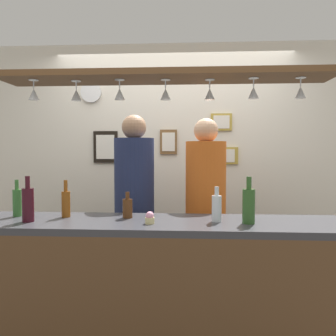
% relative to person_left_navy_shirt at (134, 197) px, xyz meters
% --- Properties ---
extents(back_wall, '(4.40, 0.06, 2.60)m').
position_rel_person_left_navy_shirt_xyz_m(back_wall, '(0.30, 0.80, 0.23)').
color(back_wall, silver).
rests_on(back_wall, ground_plane).
extents(bar_counter, '(2.70, 0.55, 1.00)m').
position_rel_person_left_navy_shirt_xyz_m(bar_counter, '(0.30, -0.81, -0.39)').
color(bar_counter, '#38383D').
rests_on(bar_counter, ground_plane).
extents(overhead_glass_rack, '(2.20, 0.36, 0.04)m').
position_rel_person_left_navy_shirt_xyz_m(overhead_glass_rack, '(0.30, -0.60, 0.89)').
color(overhead_glass_rack, brown).
extents(hanging_wineglass_far_left, '(0.07, 0.07, 0.13)m').
position_rel_person_left_navy_shirt_xyz_m(hanging_wineglass_far_left, '(-0.56, -0.66, 0.77)').
color(hanging_wineglass_far_left, silver).
rests_on(hanging_wineglass_far_left, overhead_glass_rack).
extents(hanging_wineglass_left, '(0.07, 0.07, 0.13)m').
position_rel_person_left_navy_shirt_xyz_m(hanging_wineglass_left, '(-0.29, -0.61, 0.77)').
color(hanging_wineglass_left, silver).
rests_on(hanging_wineglass_left, overhead_glass_rack).
extents(hanging_wineglass_center_left, '(0.07, 0.07, 0.13)m').
position_rel_person_left_navy_shirt_xyz_m(hanging_wineglass_center_left, '(0.01, -0.64, 0.77)').
color(hanging_wineglass_center_left, silver).
rests_on(hanging_wineglass_center_left, overhead_glass_rack).
extents(hanging_wineglass_center, '(0.07, 0.07, 0.13)m').
position_rel_person_left_navy_shirt_xyz_m(hanging_wineglass_center, '(0.31, -0.61, 0.77)').
color(hanging_wineglass_center, silver).
rests_on(hanging_wineglass_center, overhead_glass_rack).
extents(hanging_wineglass_center_right, '(0.07, 0.07, 0.13)m').
position_rel_person_left_navy_shirt_xyz_m(hanging_wineglass_center_right, '(0.60, -0.60, 0.77)').
color(hanging_wineglass_center_right, silver).
rests_on(hanging_wineglass_center_right, overhead_glass_rack).
extents(hanging_wineglass_right, '(0.07, 0.07, 0.13)m').
position_rel_person_left_navy_shirt_xyz_m(hanging_wineglass_right, '(0.88, -0.63, 0.77)').
color(hanging_wineglass_right, silver).
rests_on(hanging_wineglass_right, overhead_glass_rack).
extents(hanging_wineglass_far_right, '(0.07, 0.07, 0.13)m').
position_rel_person_left_navy_shirt_xyz_m(hanging_wineglass_far_right, '(1.18, -0.63, 0.77)').
color(hanging_wineglass_far_right, silver).
rests_on(hanging_wineglass_far_right, overhead_glass_rack).
extents(person_left_navy_shirt, '(0.34, 0.34, 1.77)m').
position_rel_person_left_navy_shirt_xyz_m(person_left_navy_shirt, '(0.00, 0.00, 0.00)').
color(person_left_navy_shirt, '#2D334C').
rests_on(person_left_navy_shirt, ground_plane).
extents(person_middle_orange_shirt, '(0.34, 0.34, 1.74)m').
position_rel_person_left_navy_shirt_xyz_m(person_middle_orange_shirt, '(0.61, -0.00, -0.02)').
color(person_middle_orange_shirt, '#2D334C').
rests_on(person_middle_orange_shirt, ground_plane).
extents(bottle_wine_dark_red, '(0.08, 0.08, 0.30)m').
position_rel_person_left_navy_shirt_xyz_m(bottle_wine_dark_red, '(-0.58, -0.73, 0.05)').
color(bottle_wine_dark_red, '#380F19').
rests_on(bottle_wine_dark_red, bar_counter).
extents(bottle_beer_amber_tall, '(0.06, 0.06, 0.26)m').
position_rel_person_left_navy_shirt_xyz_m(bottle_beer_amber_tall, '(-0.39, -0.56, 0.03)').
color(bottle_beer_amber_tall, brown).
rests_on(bottle_beer_amber_tall, bar_counter).
extents(bottle_soda_clear, '(0.06, 0.06, 0.23)m').
position_rel_person_left_navy_shirt_xyz_m(bottle_soda_clear, '(0.65, -0.65, 0.02)').
color(bottle_soda_clear, silver).
rests_on(bottle_soda_clear, bar_counter).
extents(bottle_beer_green_import, '(0.06, 0.06, 0.26)m').
position_rel_person_left_navy_shirt_xyz_m(bottle_beer_green_import, '(-0.75, -0.56, 0.03)').
color(bottle_beer_green_import, '#336B2D').
rests_on(bottle_beer_green_import, bar_counter).
extents(bottle_beer_brown_stubby, '(0.07, 0.07, 0.18)m').
position_rel_person_left_navy_shirt_xyz_m(bottle_beer_brown_stubby, '(0.04, -0.56, 0.00)').
color(bottle_beer_brown_stubby, '#512D14').
rests_on(bottle_beer_brown_stubby, bar_counter).
extents(bottle_champagne_green, '(0.08, 0.08, 0.30)m').
position_rel_person_left_navy_shirt_xyz_m(bottle_champagne_green, '(0.85, -0.70, 0.05)').
color(bottle_champagne_green, '#2D5623').
rests_on(bottle_champagne_green, bar_counter).
extents(cupcake, '(0.06, 0.06, 0.08)m').
position_rel_person_left_navy_shirt_xyz_m(cupcake, '(0.22, -0.75, -0.03)').
color(cupcake, beige).
rests_on(cupcake, bar_counter).
extents(picture_frame_upper_small, '(0.22, 0.02, 0.18)m').
position_rel_person_left_navy_shirt_xyz_m(picture_frame_upper_small, '(0.80, 0.75, 0.70)').
color(picture_frame_upper_small, '#B29338').
rests_on(picture_frame_upper_small, back_wall).
extents(picture_frame_lower_pair, '(0.30, 0.02, 0.18)m').
position_rel_person_left_navy_shirt_xyz_m(picture_frame_lower_pair, '(0.83, 0.75, 0.34)').
color(picture_frame_lower_pair, '#B29338').
rests_on(picture_frame_lower_pair, back_wall).
extents(picture_frame_caricature, '(0.26, 0.02, 0.34)m').
position_rel_person_left_navy_shirt_xyz_m(picture_frame_caricature, '(-0.43, 0.75, 0.43)').
color(picture_frame_caricature, black).
rests_on(picture_frame_caricature, back_wall).
extents(picture_frame_crest, '(0.18, 0.02, 0.26)m').
position_rel_person_left_navy_shirt_xyz_m(picture_frame_crest, '(0.25, 0.75, 0.49)').
color(picture_frame_crest, brown).
rests_on(picture_frame_crest, back_wall).
extents(wall_clock, '(0.22, 0.03, 0.22)m').
position_rel_person_left_navy_shirt_xyz_m(wall_clock, '(-0.58, 0.75, 1.02)').
color(wall_clock, white).
rests_on(wall_clock, back_wall).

